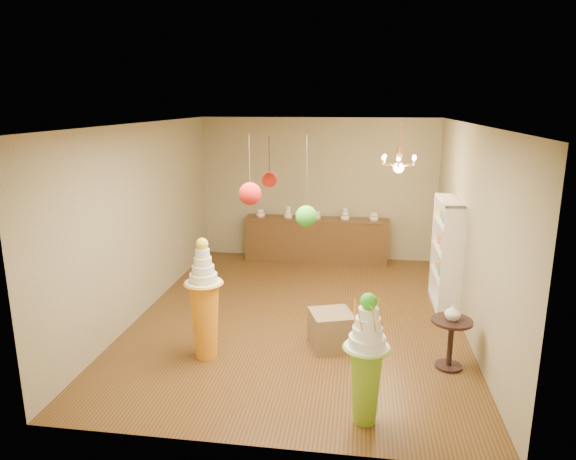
# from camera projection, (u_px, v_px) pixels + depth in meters

# --- Properties ---
(floor) EXTENTS (6.50, 6.50, 0.00)m
(floor) POSITION_uv_depth(u_px,v_px,m) (299.00, 315.00, 8.19)
(floor) COLOR #563717
(floor) RESTS_ON ground
(ceiling) EXTENTS (6.50, 6.50, 0.00)m
(ceiling) POSITION_uv_depth(u_px,v_px,m) (300.00, 124.00, 7.46)
(ceiling) COLOR white
(ceiling) RESTS_ON ground
(wall_back) EXTENTS (5.00, 0.04, 3.00)m
(wall_back) POSITION_uv_depth(u_px,v_px,m) (318.00, 189.00, 10.94)
(wall_back) COLOR tan
(wall_back) RESTS_ON ground
(wall_front) EXTENTS (5.00, 0.04, 3.00)m
(wall_front) POSITION_uv_depth(u_px,v_px,m) (257.00, 305.00, 4.70)
(wall_front) COLOR tan
(wall_front) RESTS_ON ground
(wall_left) EXTENTS (0.04, 6.50, 3.00)m
(wall_left) POSITION_uv_depth(u_px,v_px,m) (144.00, 219.00, 8.17)
(wall_left) COLOR tan
(wall_left) RESTS_ON ground
(wall_right) EXTENTS (0.04, 6.50, 3.00)m
(wall_right) POSITION_uv_depth(u_px,v_px,m) (470.00, 230.00, 7.48)
(wall_right) COLOR tan
(wall_right) RESTS_ON ground
(pedestal_green) EXTENTS (0.56, 0.56, 1.45)m
(pedestal_green) POSITION_uv_depth(u_px,v_px,m) (366.00, 368.00, 5.33)
(pedestal_green) COLOR #83B928
(pedestal_green) RESTS_ON floor
(pedestal_orange) EXTENTS (0.58, 0.58, 1.64)m
(pedestal_orange) POSITION_uv_depth(u_px,v_px,m) (205.00, 310.00, 6.71)
(pedestal_orange) COLOR orange
(pedestal_orange) RESTS_ON floor
(burlap_riser) EXTENTS (0.70, 0.70, 0.50)m
(burlap_riser) POSITION_uv_depth(u_px,v_px,m) (331.00, 329.00, 7.10)
(burlap_riser) COLOR olive
(burlap_riser) RESTS_ON floor
(sideboard) EXTENTS (3.04, 0.54, 1.16)m
(sideboard) POSITION_uv_depth(u_px,v_px,m) (316.00, 239.00, 10.92)
(sideboard) COLOR #54371A
(sideboard) RESTS_ON floor
(shelving_unit) EXTENTS (0.33, 1.20, 1.80)m
(shelving_unit) POSITION_uv_depth(u_px,v_px,m) (446.00, 253.00, 8.41)
(shelving_unit) COLOR #F0E6CF
(shelving_unit) RESTS_ON floor
(round_table) EXTENTS (0.66, 0.66, 0.66)m
(round_table) POSITION_uv_depth(u_px,v_px,m) (451.00, 337.00, 6.48)
(round_table) COLOR black
(round_table) RESTS_ON floor
(vase) EXTENTS (0.23, 0.23, 0.21)m
(vase) POSITION_uv_depth(u_px,v_px,m) (453.00, 312.00, 6.40)
(vase) COLOR #F0E6CF
(vase) RESTS_ON round_table
(pom_red_left) EXTENTS (0.27, 0.27, 0.87)m
(pom_red_left) POSITION_uv_depth(u_px,v_px,m) (250.00, 194.00, 6.02)
(pom_red_left) COLOR #3D342B
(pom_red_left) RESTS_ON ceiling
(pom_green_mid) EXTENTS (0.26, 0.26, 1.16)m
(pom_green_mid) POSITION_uv_depth(u_px,v_px,m) (306.00, 216.00, 6.19)
(pom_green_mid) COLOR #3D342B
(pom_green_mid) RESTS_ON ceiling
(pom_red_right) EXTENTS (0.15, 0.15, 0.48)m
(pom_red_right) POSITION_uv_depth(u_px,v_px,m) (269.00, 179.00, 4.86)
(pom_red_right) COLOR #3D342B
(pom_red_right) RESTS_ON ceiling
(chandelier) EXTENTS (0.85, 0.85, 0.85)m
(chandelier) POSITION_uv_depth(u_px,v_px,m) (399.00, 164.00, 8.50)
(chandelier) COLOR #D7914B
(chandelier) RESTS_ON ceiling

